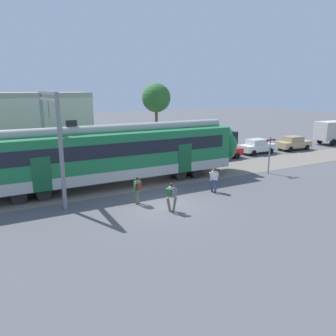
{
  "coord_description": "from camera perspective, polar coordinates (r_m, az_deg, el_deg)",
  "views": [
    {
      "loc": [
        -8.34,
        -16.0,
        6.69
      ],
      "look_at": [
        1.57,
        2.49,
        1.6
      ],
      "focal_mm": 35.0,
      "sensor_mm": 36.0,
      "label": 1
    }
  ],
  "objects": [
    {
      "name": "pedestrian_green",
      "position": [
        19.4,
        -5.32,
        -3.51
      ],
      "size": [
        0.54,
        0.68,
        1.67
      ],
      "color": "#6B6051",
      "rests_on": "ground"
    },
    {
      "name": "street_tree_right",
      "position": [
        36.16,
        -2.07,
        12.05
      ],
      "size": [
        3.1,
        3.1,
        7.3
      ],
      "color": "brown",
      "rests_on": "ground"
    },
    {
      "name": "crossing_signal",
      "position": [
        27.34,
        17.33,
        3.15
      ],
      "size": [
        0.96,
        0.22,
        3.0
      ],
      "color": "gray",
      "rests_on": "ground"
    },
    {
      "name": "parked_car_tan",
      "position": [
        39.36,
        21.02,
        4.09
      ],
      "size": [
        4.06,
        1.87,
        1.54
      ],
      "color": "tan",
      "rests_on": "ground"
    },
    {
      "name": "pedestrian_white",
      "position": [
        21.78,
        8.04,
        -1.67
      ],
      "size": [
        0.7,
        0.53,
        1.67
      ],
      "color": "navy",
      "rests_on": "ground"
    },
    {
      "name": "parked_car_red",
      "position": [
        32.57,
        9.36,
        3.0
      ],
      "size": [
        4.06,
        1.88,
        1.54
      ],
      "color": "#B22323",
      "rests_on": "ground"
    },
    {
      "name": "parked_car_white",
      "position": [
        35.9,
        15.24,
        3.68
      ],
      "size": [
        4.05,
        1.86,
        1.54
      ],
      "color": "silver",
      "rests_on": "ground"
    },
    {
      "name": "pedestrian_grey",
      "position": [
        18.16,
        0.59,
        -4.66
      ],
      "size": [
        0.71,
        0.53,
        1.67
      ],
      "color": "#6B6051",
      "rests_on": "ground"
    },
    {
      "name": "ground_plane",
      "position": [
        19.24,
        -0.61,
        -6.71
      ],
      "size": [
        160.0,
        160.0,
        0.0
      ],
      "primitive_type": "plane",
      "color": "#515156"
    },
    {
      "name": "catenary_gantry",
      "position": [
        21.91,
        -19.84,
        6.6
      ],
      "size": [
        0.24,
        6.64,
        6.53
      ],
      "color": "gray",
      "rests_on": "ground"
    },
    {
      "name": "box_truck",
      "position": [
        45.49,
        26.99,
        5.7
      ],
      "size": [
        5.34,
        2.31,
        2.82
      ],
      "color": "beige",
      "rests_on": "ground"
    }
  ]
}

